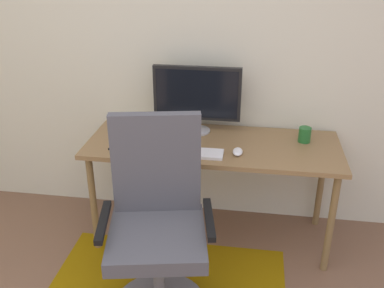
# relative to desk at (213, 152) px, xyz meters

# --- Properties ---
(wall_back) EXTENTS (6.00, 0.10, 2.60)m
(wall_back) POSITION_rel_desk_xyz_m (-0.27, 0.38, 0.65)
(wall_back) COLOR beige
(wall_back) RESTS_ON ground
(desk) EXTENTS (1.62, 0.62, 0.72)m
(desk) POSITION_rel_desk_xyz_m (0.00, 0.00, 0.00)
(desk) COLOR olive
(desk) RESTS_ON ground
(monitor) EXTENTS (0.58, 0.18, 0.45)m
(monitor) POSITION_rel_desk_xyz_m (-0.13, 0.17, 0.33)
(monitor) COLOR #B2B2B7
(monitor) RESTS_ON desk
(keyboard) EXTENTS (0.43, 0.13, 0.02)m
(keyboard) POSITION_rel_desk_xyz_m (-0.13, -0.18, 0.08)
(keyboard) COLOR white
(keyboard) RESTS_ON desk
(computer_mouse) EXTENTS (0.06, 0.10, 0.03)m
(computer_mouse) POSITION_rel_desk_xyz_m (0.17, -0.14, 0.09)
(computer_mouse) COLOR white
(computer_mouse) RESTS_ON desk
(coffee_cup) EXTENTS (0.08, 0.08, 0.10)m
(coffee_cup) POSITION_rel_desk_xyz_m (0.58, 0.11, 0.12)
(coffee_cup) COLOR #216328
(coffee_cup) RESTS_ON desk
(cell_phone) EXTENTS (0.12, 0.16, 0.01)m
(cell_phone) POSITION_rel_desk_xyz_m (-0.58, -0.15, 0.07)
(cell_phone) COLOR black
(cell_phone) RESTS_ON desk
(office_chair) EXTENTS (0.63, 0.58, 1.12)m
(office_chair) POSITION_rel_desk_xyz_m (-0.22, -0.68, -0.18)
(office_chair) COLOR slate
(office_chair) RESTS_ON ground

